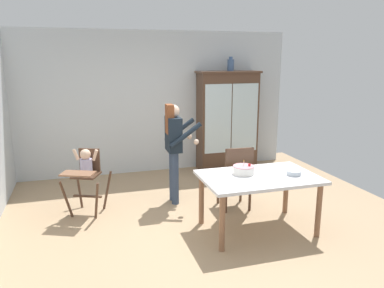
# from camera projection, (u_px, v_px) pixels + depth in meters

# --- Properties ---
(ground_plane) EXTENTS (6.24, 6.24, 0.00)m
(ground_plane) POSITION_uv_depth(u_px,v_px,m) (198.00, 224.00, 5.09)
(ground_plane) COLOR tan
(wall_back) EXTENTS (5.32, 0.06, 2.70)m
(wall_back) POSITION_uv_depth(u_px,v_px,m) (156.00, 103.00, 7.23)
(wall_back) COLOR silver
(wall_back) RESTS_ON ground_plane
(china_cabinet) EXTENTS (1.23, 0.48, 1.95)m
(china_cabinet) POSITION_uv_depth(u_px,v_px,m) (227.00, 120.00, 7.46)
(china_cabinet) COLOR #4C3323
(china_cabinet) RESTS_ON ground_plane
(ceramic_vase) EXTENTS (0.13, 0.13, 0.27)m
(ceramic_vase) POSITION_uv_depth(u_px,v_px,m) (231.00, 65.00, 7.23)
(ceramic_vase) COLOR #3D567F
(ceramic_vase) RESTS_ON china_cabinet
(high_chair_with_toddler) EXTENTS (0.76, 0.82, 0.95)m
(high_chair_with_toddler) POSITION_uv_depth(u_px,v_px,m) (86.00, 169.00, 5.31)
(high_chair_with_toddler) COLOR #4C3323
(high_chair_with_toddler) RESTS_ON ground_plane
(adult_person) EXTENTS (0.51, 0.49, 1.53)m
(adult_person) POSITION_uv_depth(u_px,v_px,m) (174.00, 141.00, 5.65)
(adult_person) COLOR #33425B
(adult_person) RESTS_ON ground_plane
(dining_table) EXTENTS (1.47, 0.97, 0.74)m
(dining_table) POSITION_uv_depth(u_px,v_px,m) (259.00, 183.00, 4.78)
(dining_table) COLOR silver
(dining_table) RESTS_ON ground_plane
(birthday_cake) EXTENTS (0.28, 0.28, 0.19)m
(birthday_cake) POSITION_uv_depth(u_px,v_px,m) (244.00, 170.00, 4.82)
(birthday_cake) COLOR white
(birthday_cake) RESTS_ON dining_table
(serving_bowl) EXTENTS (0.18, 0.18, 0.05)m
(serving_bowl) POSITION_uv_depth(u_px,v_px,m) (294.00, 173.00, 4.78)
(serving_bowl) COLOR #B2BCC6
(serving_bowl) RESTS_ON dining_table
(dining_chair_far_side) EXTENTS (0.46, 0.46, 0.96)m
(dining_chair_far_side) POSITION_uv_depth(u_px,v_px,m) (237.00, 174.00, 5.45)
(dining_chair_far_side) COLOR #4C3323
(dining_chair_far_side) RESTS_ON ground_plane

